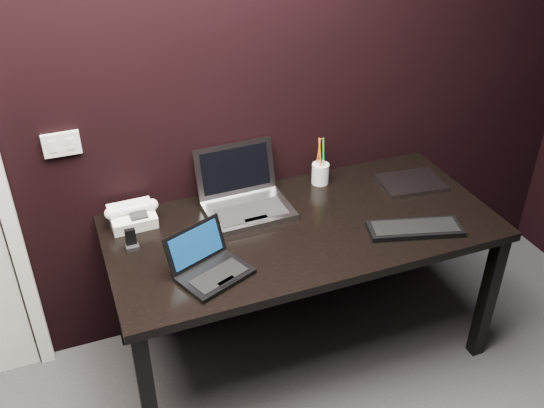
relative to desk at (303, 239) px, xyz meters
name	(u,v)px	position (x,y,z in m)	size (l,w,h in m)	color
wall_back	(205,81)	(-0.30, 0.40, 0.64)	(4.00, 4.00, 0.00)	black
wall_switch	(61,144)	(-0.92, 0.39, 0.46)	(0.15, 0.02, 0.10)	silver
desk	(303,239)	(0.00, 0.00, 0.00)	(1.70, 0.80, 0.74)	black
netbook	(210,266)	(-0.48, -0.17, 0.11)	(0.34, 0.32, 0.17)	black
silver_laptop	(245,199)	(-0.19, 0.22, 0.13)	(0.38, 0.35, 0.26)	#9D9DA2
ext_keyboard	(415,229)	(0.43, -0.22, 0.09)	(0.42, 0.24, 0.03)	black
closed_laptop	(411,183)	(0.63, 0.12, 0.09)	(0.32, 0.25, 0.02)	gray
desk_phone	(132,215)	(-0.69, 0.28, 0.12)	(0.24, 0.18, 0.11)	white
mobile_phone	(131,241)	(-0.73, 0.10, 0.11)	(0.05, 0.04, 0.09)	black
pen_cup	(320,173)	(0.22, 0.30, 0.13)	(0.11, 0.11, 0.24)	silver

